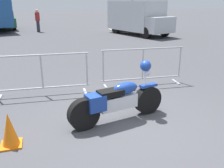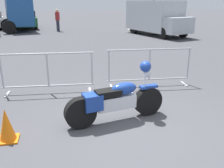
{
  "view_description": "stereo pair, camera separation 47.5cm",
  "coord_description": "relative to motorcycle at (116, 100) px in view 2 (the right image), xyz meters",
  "views": [
    {
      "loc": [
        -1.53,
        -4.06,
        2.31
      ],
      "look_at": [
        -0.07,
        0.68,
        0.65
      ],
      "focal_mm": 40.0,
      "sensor_mm": 36.0,
      "label": 1
    },
    {
      "loc": [
        -1.07,
        -4.18,
        2.31
      ],
      "look_at": [
        -0.07,
        0.68,
        0.65
      ],
      "focal_mm": 40.0,
      "sensor_mm": 36.0,
      "label": 2
    }
  ],
  "objects": [
    {
      "name": "motorcycle",
      "position": [
        0.0,
        0.0,
        0.0
      ],
      "size": [
        2.07,
        0.6,
        1.18
      ],
      "rotation": [
        0.0,
        0.0,
        0.21
      ],
      "color": "black",
      "rests_on": "ground"
    },
    {
      "name": "pedestrian",
      "position": [
        -1.11,
        16.04,
        0.47
      ],
      "size": [
        0.4,
        0.4,
        1.69
      ],
      "rotation": [
        0.0,
        0.0,
        6.09
      ],
      "color": "#262838",
      "rests_on": "ground"
    },
    {
      "name": "crowd_barrier_far",
      "position": [
        1.37,
        1.91,
        0.11
      ],
      "size": [
        2.36,
        0.59,
        1.07
      ],
      "rotation": [
        0.0,
        0.0,
        -0.07
      ],
      "color": "#9EA0A5",
      "rests_on": "ground"
    },
    {
      "name": "delivery_van",
      "position": [
        5.57,
        12.37,
        0.79
      ],
      "size": [
        3.37,
        5.36,
        2.31
      ],
      "rotation": [
        0.0,
        0.0,
        -1.26
      ],
      "color": "#B2B7BC",
      "rests_on": "ground"
    },
    {
      "name": "crowd_barrier_near",
      "position": [
        -1.37,
        1.91,
        0.11
      ],
      "size": [
        2.36,
        0.59,
        1.07
      ],
      "rotation": [
        0.0,
        0.0,
        -0.07
      ],
      "color": "#9EA0A5",
      "rests_on": "ground"
    },
    {
      "name": "parked_car_green",
      "position": [
        -3.9,
        19.08,
        0.3
      ],
      "size": [
        2.39,
        4.59,
        1.49
      ],
      "rotation": [
        0.0,
        0.0,
        1.72
      ],
      "color": "#236B38",
      "rests_on": "ground"
    },
    {
      "name": "traffic_cone",
      "position": [
        -2.0,
        -0.35,
        -0.16
      ],
      "size": [
        0.34,
        0.34,
        0.59
      ],
      "color": "orange",
      "rests_on": "ground"
    },
    {
      "name": "ground_plane",
      "position": [
        0.07,
        -0.28,
        -0.45
      ],
      "size": [
        120.0,
        120.0,
        0.0
      ],
      "primitive_type": "plane",
      "color": "#424247"
    },
    {
      "name": "planter_island",
      "position": [
        6.84,
        14.85,
        -0.08
      ],
      "size": [
        4.66,
        4.66,
        1.23
      ],
      "color": "#ADA89E",
      "rests_on": "ground"
    }
  ]
}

